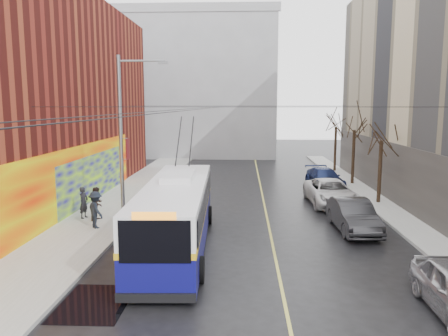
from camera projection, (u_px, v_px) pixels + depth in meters
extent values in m
plane|color=black|center=(239.00, 320.00, 13.29)|extent=(140.00, 140.00, 0.00)
cube|color=gray|center=(104.00, 215.00, 25.50)|extent=(4.00, 60.00, 0.15)
cube|color=gray|center=(400.00, 219.00, 24.75)|extent=(2.00, 60.00, 0.15)
cube|color=#BFB74C|center=(265.00, 210.00, 27.06)|extent=(0.12, 50.00, 0.01)
cube|color=#FB1B05|center=(55.00, 189.00, 23.33)|extent=(0.08, 28.00, 4.00)
cube|color=#160596|center=(94.00, 178.00, 29.32)|extent=(0.06, 12.00, 3.20)
cube|color=#4C4742|center=(406.00, 180.00, 26.40)|extent=(0.06, 36.00, 4.00)
cube|color=gray|center=(197.00, 85.00, 56.75)|extent=(20.00, 12.00, 18.00)
cube|color=gray|center=(191.00, 7.00, 49.70)|extent=(20.50, 0.40, 1.00)
cylinder|color=slate|center=(121.00, 143.00, 22.81)|extent=(0.20, 0.20, 9.00)
cube|color=#500B0F|center=(128.00, 149.00, 22.84)|extent=(0.04, 0.60, 1.10)
cylinder|color=slate|center=(142.00, 61.00, 22.15)|extent=(2.40, 0.10, 0.10)
cube|color=slate|center=(163.00, 63.00, 22.12)|extent=(0.50, 0.22, 0.12)
cylinder|color=black|center=(182.00, 109.00, 27.40)|extent=(0.02, 60.00, 0.02)
cylinder|color=black|center=(197.00, 109.00, 27.35)|extent=(0.02, 60.00, 0.02)
cylinder|color=black|center=(241.00, 107.00, 18.30)|extent=(18.00, 0.02, 0.02)
cylinder|color=black|center=(242.00, 106.00, 34.12)|extent=(18.00, 0.02, 0.02)
cylinder|color=black|center=(380.00, 173.00, 28.41)|extent=(0.24, 0.24, 4.20)
cylinder|color=black|center=(353.00, 158.00, 35.31)|extent=(0.24, 0.24, 4.48)
cylinder|color=black|center=(335.00, 150.00, 42.24)|extent=(0.24, 0.24, 4.37)
cube|color=black|center=(94.00, 303.00, 14.38)|extent=(2.25, 2.97, 0.01)
ellipsoid|color=slate|center=(187.00, 82.00, 20.11)|extent=(0.44, 0.20, 0.12)
ellipsoid|color=slate|center=(200.00, 97.00, 23.28)|extent=(0.44, 0.20, 0.12)
ellipsoid|color=slate|center=(144.00, 92.00, 23.28)|extent=(0.44, 0.20, 0.12)
cube|color=#0C0B55|center=(177.00, 227.00, 19.88)|extent=(3.06, 12.08, 1.50)
cube|color=silver|center=(176.00, 197.00, 19.68)|extent=(3.06, 12.08, 1.30)
cube|color=gold|center=(177.00, 211.00, 19.77)|extent=(3.10, 12.12, 0.22)
cube|color=black|center=(155.00, 242.00, 13.76)|extent=(2.30, 0.13, 1.40)
cube|color=black|center=(188.00, 178.00, 25.64)|extent=(2.30, 0.13, 1.20)
cube|color=black|center=(147.00, 199.00, 19.70)|extent=(0.46, 10.98, 1.00)
cube|color=black|center=(206.00, 200.00, 19.69)|extent=(0.46, 10.98, 1.00)
cube|color=silver|center=(178.00, 176.00, 20.55)|extent=(1.51, 3.05, 0.30)
cube|color=black|center=(156.00, 298.00, 13.98)|extent=(2.60, 0.22, 0.30)
cylinder|color=black|center=(129.00, 270.00, 16.00)|extent=(0.34, 1.01, 1.00)
cylinder|color=black|center=(200.00, 270.00, 15.98)|extent=(0.34, 1.01, 1.00)
cylinder|color=black|center=(162.00, 215.00, 23.91)|extent=(0.34, 1.01, 1.00)
cylinder|color=black|center=(209.00, 215.00, 23.89)|extent=(0.34, 1.01, 1.00)
cylinder|color=black|center=(179.00, 140.00, 23.81)|extent=(0.19, 3.47, 2.46)
cylinder|color=black|center=(191.00, 140.00, 23.80)|extent=(0.19, 3.47, 2.46)
imported|color=#29292B|center=(353.00, 215.00, 22.55)|extent=(1.93, 5.03, 1.64)
imported|color=silver|center=(330.00, 192.00, 28.43)|extent=(2.97, 6.04, 1.65)
imported|color=navy|center=(325.00, 178.00, 34.46)|extent=(2.79, 5.44, 1.51)
imported|color=#B8B9BD|center=(180.00, 185.00, 31.06)|extent=(2.41, 5.06, 1.67)
imported|color=black|center=(84.00, 203.00, 24.52)|extent=(0.57, 0.73, 1.77)
imported|color=black|center=(97.00, 204.00, 24.10)|extent=(0.84, 1.00, 1.85)
imported|color=black|center=(96.00, 210.00, 22.54)|extent=(1.37, 1.40, 1.92)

